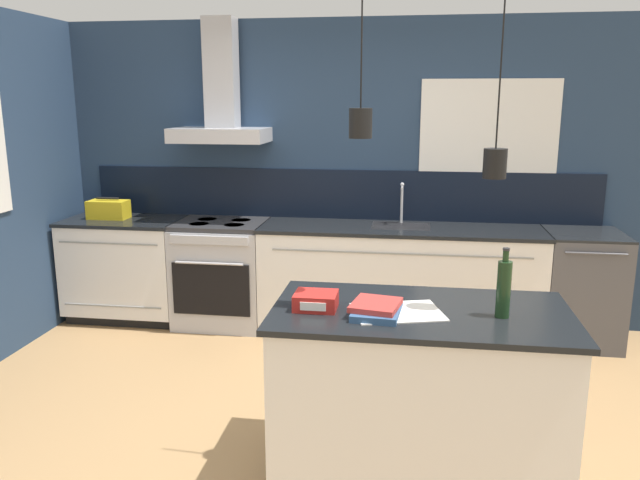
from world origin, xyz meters
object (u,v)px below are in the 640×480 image
(red_supply_box, at_px, (316,301))
(yellow_toolbox, at_px, (108,209))
(bottle_on_island, at_px, (504,288))
(dishwasher, at_px, (580,288))
(oven_range, at_px, (222,273))
(book_stack, at_px, (377,308))

(red_supply_box, relative_size, yellow_toolbox, 0.62)
(bottle_on_island, bearing_deg, red_supply_box, -179.17)
(dishwasher, xyz_separation_m, yellow_toolbox, (-4.00, 0.00, 0.54))
(oven_range, relative_size, bottle_on_island, 2.66)
(book_stack, height_order, red_supply_box, red_supply_box)
(red_supply_box, bearing_deg, bottle_on_island, 0.83)
(oven_range, xyz_separation_m, bottle_on_island, (2.07, -2.10, 0.60))
(oven_range, height_order, red_supply_box, red_supply_box)
(bottle_on_island, distance_m, yellow_toolbox, 3.73)
(book_stack, distance_m, yellow_toolbox, 3.29)
(red_supply_box, height_order, yellow_toolbox, yellow_toolbox)
(bottle_on_island, height_order, red_supply_box, bottle_on_island)
(oven_range, xyz_separation_m, dishwasher, (2.99, 0.00, -0.00))
(dishwasher, relative_size, bottle_on_island, 2.66)
(dishwasher, height_order, book_stack, book_stack)
(oven_range, height_order, yellow_toolbox, yellow_toolbox)
(oven_range, distance_m, book_stack, 2.65)
(bottle_on_island, distance_m, book_stack, 0.62)
(dishwasher, bearing_deg, yellow_toolbox, 180.00)
(dishwasher, relative_size, yellow_toolbox, 2.68)
(red_supply_box, bearing_deg, dishwasher, 49.23)
(oven_range, bearing_deg, book_stack, -55.70)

